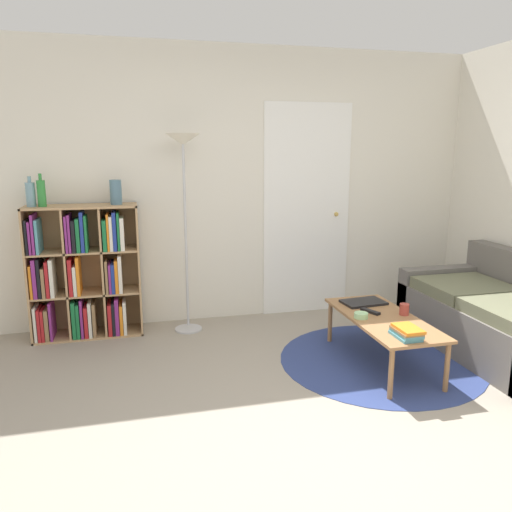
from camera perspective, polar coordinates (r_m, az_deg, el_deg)
name	(u,v)px	position (r m, az deg, el deg)	size (l,w,h in m)	color
ground_plane	(354,452)	(3.03, 11.12, -21.11)	(14.00, 14.00, 0.00)	gray
wall_back	(253,187)	(4.90, -0.34, 7.86)	(7.43, 0.11, 2.60)	silver
rug	(380,360)	(4.18, 14.02, -11.46)	(1.60, 1.60, 0.01)	navy
bookshelf	(84,274)	(4.68, -19.11, -2.01)	(0.94, 0.34, 1.18)	tan
floor_lamp	(184,165)	(4.46, -8.28, 10.22)	(0.30, 0.30, 1.79)	#B7B7BC
couch	(505,320)	(4.63, 26.57, -6.52)	(0.90, 1.67, 0.78)	#66605B
coffee_table	(383,322)	(4.00, 14.29, -7.27)	(0.51, 1.14, 0.38)	#996B42
laptop	(363,302)	(4.30, 12.18, -5.19)	(0.37, 0.26, 0.02)	black
bowl	(361,315)	(3.93, 11.92, -6.65)	(0.11, 0.11, 0.04)	#9ED193
book_stack_on_table	(407,332)	(3.60, 16.84, -8.34)	(0.15, 0.24, 0.08)	teal
cup	(404,309)	(4.08, 16.59, -5.86)	(0.07, 0.07, 0.09)	#A33D33
remote	(370,311)	(4.07, 12.93, -6.19)	(0.11, 0.18, 0.02)	black
bottle_left	(31,194)	(4.61, -24.36, 6.46)	(0.08, 0.08, 0.25)	#6B93A3
bottle_middle	(41,193)	(4.58, -23.32, 6.64)	(0.07, 0.07, 0.28)	#2D8438
vase_on_shelf	(116,192)	(4.55, -15.73, 7.03)	(0.10, 0.10, 0.21)	slate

